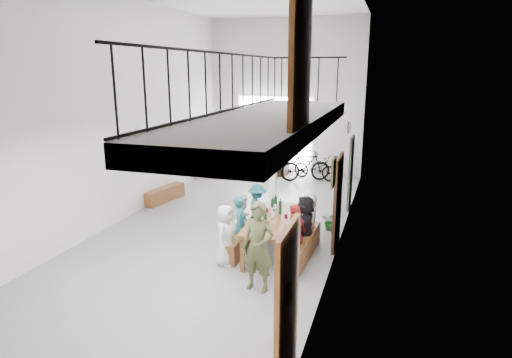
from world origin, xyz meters
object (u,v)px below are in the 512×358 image
(oak_barrel, at_px, (217,166))
(bicycle_near, at_px, (315,167))
(side_bench, at_px, (165,194))
(tasting_table, at_px, (274,222))
(bench_inner, at_px, (242,239))
(serving_counter, at_px, (261,159))
(host_standing, at_px, (258,247))

(oak_barrel, bearing_deg, bicycle_near, 12.82)
(oak_barrel, bearing_deg, side_bench, -96.47)
(tasting_table, relative_size, bicycle_near, 1.39)
(bench_inner, height_order, bicycle_near, bicycle_near)
(side_bench, relative_size, bicycle_near, 0.90)
(side_bench, bearing_deg, tasting_table, -32.61)
(bicycle_near, bearing_deg, serving_counter, 97.19)
(host_standing, xyz_separation_m, bicycle_near, (-0.42, 7.99, -0.37))
(side_bench, xyz_separation_m, bicycle_near, (3.74, 3.88, 0.22))
(bench_inner, relative_size, host_standing, 1.15)
(tasting_table, bearing_deg, serving_counter, 106.85)
(bench_inner, bearing_deg, oak_barrel, 117.19)
(tasting_table, distance_m, host_standing, 1.54)
(tasting_table, xyz_separation_m, oak_barrel, (-3.67, 5.69, -0.30))
(tasting_table, bearing_deg, bicycle_near, 90.08)
(side_bench, height_order, serving_counter, serving_counter)
(serving_counter, bearing_deg, side_bench, -104.66)
(host_standing, relative_size, bicycle_near, 0.98)
(tasting_table, bearing_deg, bench_inner, 174.46)
(tasting_table, height_order, bicycle_near, bicycle_near)
(serving_counter, bearing_deg, bicycle_near, -2.61)
(side_bench, distance_m, host_standing, 5.87)
(tasting_table, distance_m, serving_counter, 7.20)
(tasting_table, distance_m, oak_barrel, 6.77)
(serving_counter, xyz_separation_m, bicycle_near, (2.09, -0.34, -0.12))
(tasting_table, distance_m, bench_inner, 0.87)
(tasting_table, bearing_deg, side_bench, 144.97)
(host_standing, height_order, bicycle_near, host_standing)
(tasting_table, xyz_separation_m, side_bench, (-4.02, 2.57, -0.50))
(tasting_table, xyz_separation_m, host_standing, (0.13, -1.53, 0.09))
(tasting_table, relative_size, serving_counter, 1.10)
(oak_barrel, xyz_separation_m, bicycle_near, (3.39, 0.77, 0.02))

